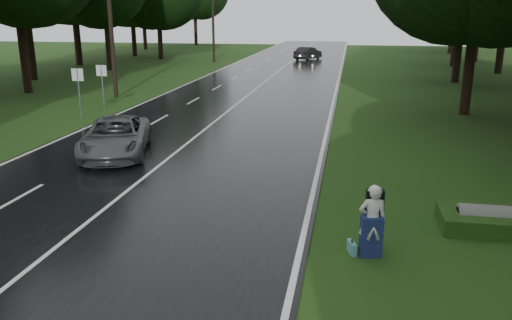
# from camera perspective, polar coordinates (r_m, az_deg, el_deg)

# --- Properties ---
(ground) EXTENTS (160.00, 160.00, 0.00)m
(ground) POSITION_cam_1_polar(r_m,az_deg,el_deg) (14.15, -19.38, -7.67)
(ground) COLOR #214013
(ground) RESTS_ON ground
(road) EXTENTS (12.00, 140.00, 0.04)m
(road) POSITION_cam_1_polar(r_m,az_deg,el_deg) (32.34, -1.87, 6.41)
(road) COLOR black
(road) RESTS_ON ground
(lane_center) EXTENTS (0.12, 140.00, 0.01)m
(lane_center) POSITION_cam_1_polar(r_m,az_deg,el_deg) (32.33, -1.87, 6.45)
(lane_center) COLOR silver
(lane_center) RESTS_ON road
(grey_car) EXTENTS (3.81, 5.66, 1.44)m
(grey_car) POSITION_cam_1_polar(r_m,az_deg,el_deg) (20.95, -15.35, 2.52)
(grey_car) COLOR #484C4D
(grey_car) RESTS_ON road
(far_car) EXTENTS (3.12, 4.71, 1.47)m
(far_car) POSITION_cam_1_polar(r_m,az_deg,el_deg) (62.05, 5.80, 11.72)
(far_car) COLOR black
(far_car) RESTS_ON road
(hitchhiker) EXTENTS (0.70, 0.65, 1.75)m
(hitchhiker) POSITION_cam_1_polar(r_m,az_deg,el_deg) (12.20, 12.78, -6.85)
(hitchhiker) COLOR silver
(hitchhiker) RESTS_ON ground
(suitcase) EXTENTS (0.24, 0.43, 0.30)m
(suitcase) POSITION_cam_1_polar(r_m,az_deg,el_deg) (12.46, 10.59, -9.55)
(suitcase) COLOR #549BA4
(suitcase) RESTS_ON ground
(culvert) EXTENTS (1.30, 0.65, 0.65)m
(culvert) POSITION_cam_1_polar(r_m,az_deg,el_deg) (14.89, 23.82, -6.96)
(culvert) COLOR slate
(culvert) RESTS_ON ground
(utility_pole_mid) EXTENTS (1.80, 0.28, 9.75)m
(utility_pole_mid) POSITION_cam_1_polar(r_m,az_deg,el_deg) (35.61, -15.27, 6.72)
(utility_pole_mid) COLOR black
(utility_pole_mid) RESTS_ON ground
(utility_pole_far) EXTENTS (1.80, 0.28, 9.44)m
(utility_pole_far) POSITION_cam_1_polar(r_m,az_deg,el_deg) (59.24, -4.69, 10.79)
(utility_pole_far) COLOR black
(utility_pole_far) RESTS_ON ground
(road_sign_a) EXTENTS (0.64, 0.10, 2.66)m
(road_sign_a) POSITION_cam_1_polar(r_m,az_deg,el_deg) (28.91, -18.81, 4.34)
(road_sign_a) COLOR white
(road_sign_a) RESTS_ON ground
(road_sign_b) EXTENTS (0.62, 0.10, 2.58)m
(road_sign_b) POSITION_cam_1_polar(r_m,az_deg,el_deg) (31.21, -16.47, 5.36)
(road_sign_b) COLOR white
(road_sign_b) RESTS_ON ground
(tree_left_d) EXTENTS (10.65, 10.65, 16.64)m
(tree_left_d) POSITION_cam_1_polar(r_m,az_deg,el_deg) (39.86, -23.95, 6.86)
(tree_left_d) COLOR black
(tree_left_d) RESTS_ON ground
(tree_left_e) EXTENTS (9.69, 9.69, 15.14)m
(tree_left_e) POSITION_cam_1_polar(r_m,az_deg,el_deg) (52.91, -15.83, 9.60)
(tree_left_e) COLOR black
(tree_left_e) RESTS_ON ground
(tree_left_f) EXTENTS (8.80, 8.80, 13.75)m
(tree_left_f) POSITION_cam_1_polar(r_m,az_deg,el_deg) (63.91, -10.50, 10.97)
(tree_left_f) COLOR black
(tree_left_f) RESTS_ON ground
(tree_right_d) EXTENTS (9.49, 9.49, 14.83)m
(tree_right_d) POSITION_cam_1_polar(r_m,az_deg,el_deg) (30.89, 22.09, 4.73)
(tree_right_d) COLOR black
(tree_right_d) RESTS_ON ground
(tree_right_e) EXTENTS (8.65, 8.65, 13.51)m
(tree_right_e) POSITION_cam_1_polar(r_m,az_deg,el_deg) (44.99, 21.22, 8.07)
(tree_right_e) COLOR black
(tree_right_e) RESTS_ON ground
(tree_right_f) EXTENTS (10.79, 10.79, 16.85)m
(tree_right_f) POSITION_cam_1_polar(r_m,az_deg,el_deg) (58.24, 20.99, 9.70)
(tree_right_f) COLOR black
(tree_right_f) RESTS_ON ground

